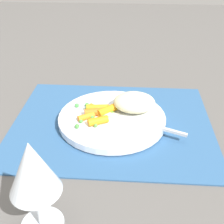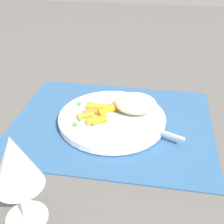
{
  "view_description": "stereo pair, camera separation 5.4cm",
  "coord_description": "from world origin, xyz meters",
  "px_view_note": "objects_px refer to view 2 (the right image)",
  "views": [
    {
      "loc": [
        -0.04,
        0.54,
        0.37
      ],
      "look_at": [
        0.0,
        0.0,
        0.03
      ],
      "focal_mm": 48.1,
      "sensor_mm": 36.0,
      "label": 1
    },
    {
      "loc": [
        -0.09,
        0.54,
        0.37
      ],
      "look_at": [
        0.0,
        0.0,
        0.03
      ],
      "focal_mm": 48.1,
      "sensor_mm": 36.0,
      "label": 2
    }
  ],
  "objects_px": {
    "plate": "(112,119)",
    "rice_mound": "(135,103)",
    "fork": "(131,121)",
    "carrot_portion": "(98,112)",
    "wine_glass": "(15,165)"
  },
  "relations": [
    {
      "from": "rice_mound",
      "to": "fork",
      "type": "distance_m",
      "value": 0.05
    },
    {
      "from": "fork",
      "to": "wine_glass",
      "type": "bearing_deg",
      "value": 63.36
    },
    {
      "from": "plate",
      "to": "rice_mound",
      "type": "relative_size",
      "value": 2.52
    },
    {
      "from": "rice_mound",
      "to": "carrot_portion",
      "type": "distance_m",
      "value": 0.08
    },
    {
      "from": "plate",
      "to": "fork",
      "type": "relative_size",
      "value": 1.26
    },
    {
      "from": "rice_mound",
      "to": "fork",
      "type": "xyz_separation_m",
      "value": [
        0.0,
        0.05,
        -0.02
      ]
    },
    {
      "from": "plate",
      "to": "wine_glass",
      "type": "distance_m",
      "value": 0.29
    },
    {
      "from": "fork",
      "to": "wine_glass",
      "type": "height_order",
      "value": "wine_glass"
    },
    {
      "from": "fork",
      "to": "plate",
      "type": "bearing_deg",
      "value": -23.11
    },
    {
      "from": "rice_mound",
      "to": "carrot_portion",
      "type": "bearing_deg",
      "value": 20.46
    },
    {
      "from": "wine_glass",
      "to": "carrot_portion",
      "type": "bearing_deg",
      "value": -101.05
    },
    {
      "from": "plate",
      "to": "carrot_portion",
      "type": "bearing_deg",
      "value": -0.43
    },
    {
      "from": "fork",
      "to": "wine_glass",
      "type": "relative_size",
      "value": 1.23
    },
    {
      "from": "plate",
      "to": "fork",
      "type": "distance_m",
      "value": 0.05
    },
    {
      "from": "plate",
      "to": "wine_glass",
      "type": "relative_size",
      "value": 1.54
    }
  ]
}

